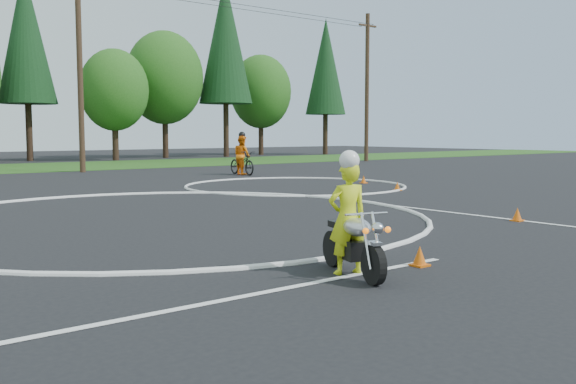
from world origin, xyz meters
TOP-DOWN VIEW (x-y plane):
  - ground at (0.00, 0.00)m, footprint 120.00×120.00m
  - course_markings at (2.17, 4.35)m, footprint 19.05×19.05m
  - primary_motorcycle at (-0.78, -3.99)m, footprint 0.82×1.71m
  - rider_primary_grp at (-0.78, -3.86)m, footprint 0.66×0.53m
  - rider_second_grp at (10.10, 14.47)m, footprint 0.90×2.14m
  - traffic_cones at (3.77, 2.01)m, footprint 19.11×11.76m
  - treeline at (14.78, 34.61)m, footprint 38.20×8.10m
  - utility_poles at (5.00, 21.00)m, footprint 41.60×1.12m

SIDE VIEW (x-z plane):
  - ground at x=0.00m, z-range 0.00..0.00m
  - course_markings at x=2.17m, z-range -0.05..0.07m
  - traffic_cones at x=3.77m, z-range -0.01..0.29m
  - primary_motorcycle at x=-0.78m, z-range -0.01..0.92m
  - rider_second_grp at x=10.10m, z-range -0.30..1.72m
  - rider_primary_grp at x=-0.78m, z-range -0.03..1.69m
  - utility_poles at x=5.00m, z-range 0.20..10.20m
  - treeline at x=14.78m, z-range -0.64..13.88m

